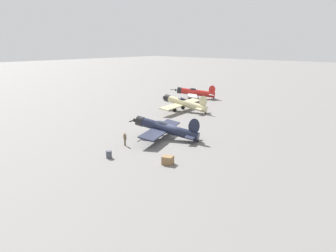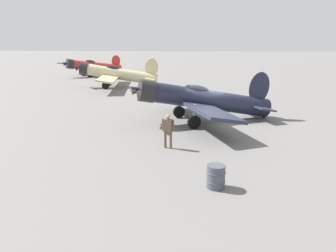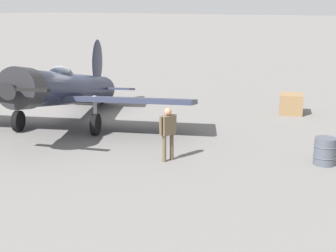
# 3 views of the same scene
# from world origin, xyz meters

# --- Properties ---
(ground_plane) EXTENTS (400.00, 400.00, 0.00)m
(ground_plane) POSITION_xyz_m (0.00, 0.00, 0.00)
(ground_plane) COLOR slate
(airplane_foreground) EXTENTS (9.24, 10.23, 3.22)m
(airplane_foreground) POSITION_xyz_m (-0.45, -0.18, 1.46)
(airplane_foreground) COLOR #1E2338
(airplane_foreground) RESTS_ON ground_plane
(ground_crew_mechanic) EXTENTS (0.62, 0.36, 1.66)m
(ground_crew_mechanic) POSITION_xyz_m (-1.97, -5.79, 1.00)
(ground_crew_mechanic) COLOR brown
(ground_crew_mechanic) RESTS_ON ground_plane
(equipment_crate) EXTENTS (1.34, 1.27, 0.87)m
(equipment_crate) POSITION_xyz_m (6.38, -6.98, 0.44)
(equipment_crate) COLOR olive
(equipment_crate) RESTS_ON ground_plane
(fuel_drum) EXTENTS (0.68, 0.68, 0.83)m
(fuel_drum) POSITION_xyz_m (0.19, -9.97, 0.41)
(fuel_drum) COLOR #474C56
(fuel_drum) RESTS_ON ground_plane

